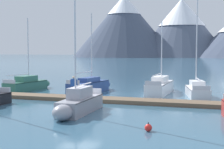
{
  "coord_description": "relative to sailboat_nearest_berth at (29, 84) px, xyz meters",
  "views": [
    {
      "loc": [
        10.49,
        -20.53,
        3.93
      ],
      "look_at": [
        0.0,
        6.0,
        2.0
      ],
      "focal_mm": 54.84,
      "sensor_mm": 36.0,
      "label": 1
    }
  ],
  "objects": [
    {
      "name": "ground_plane",
      "position": [
        10.14,
        -8.6,
        -0.59
      ],
      "size": [
        700.0,
        700.0,
        0.0
      ],
      "primitive_type": "plane",
      "color": "#335B75"
    },
    {
      "name": "mountain_west_summit",
      "position": [
        -61.15,
        201.4,
        21.69
      ],
      "size": [
        73.41,
        73.41,
        43.62
      ],
      "color": "#424C60",
      "rests_on": "ground"
    },
    {
      "name": "mountain_central_massif",
      "position": [
        -22.52,
        212.43,
        20.96
      ],
      "size": [
        65.4,
        65.4,
        40.86
      ],
      "color": "#4C566B",
      "rests_on": "ground"
    },
    {
      "name": "dock",
      "position": [
        10.14,
        -4.6,
        -0.45
      ],
      "size": [
        23.51,
        3.37,
        0.3
      ],
      "color": "brown",
      "rests_on": "ground"
    },
    {
      "name": "sailboat_nearest_berth",
      "position": [
        0.0,
        0.0,
        0.0
      ],
      "size": [
        2.04,
        6.29,
        7.28
      ],
      "color": "#336B56",
      "rests_on": "ground"
    },
    {
      "name": "sailboat_mid_dock_port",
      "position": [
        6.67,
        0.68,
        0.04
      ],
      "size": [
        1.96,
        6.82,
        7.6
      ],
      "color": "navy",
      "rests_on": "ground"
    },
    {
      "name": "sailboat_mid_dock_starboard",
      "position": [
        10.79,
        -10.04,
        0.07
      ],
      "size": [
        1.81,
        6.08,
        9.11
      ],
      "color": "#93939E",
      "rests_on": "ground"
    },
    {
      "name": "sailboat_far_berth",
      "position": [
        13.16,
        2.39,
        0.07
      ],
      "size": [
        1.88,
        7.71,
        6.73
      ],
      "color": "white",
      "rests_on": "ground"
    },
    {
      "name": "sailboat_outer_slip",
      "position": [
        16.58,
        1.32,
        -0.02
      ],
      "size": [
        2.89,
        5.65,
        9.17
      ],
      "color": "silver",
      "rests_on": "ground"
    },
    {
      "name": "person_on_dock",
      "position": [
        7.89,
        -5.14,
        0.67
      ],
      "size": [
        0.59,
        0.27,
        1.69
      ],
      "color": "#232328",
      "rests_on": "dock"
    },
    {
      "name": "mooring_buoy_inner_mooring",
      "position": [
        16.2,
        -13.07,
        -0.4
      ],
      "size": [
        0.37,
        0.37,
        0.45
      ],
      "color": "red",
      "rests_on": "ground"
    }
  ]
}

